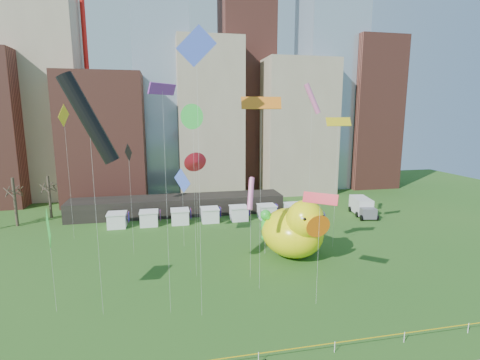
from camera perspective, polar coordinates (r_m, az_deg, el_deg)
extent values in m
cube|color=gray|center=(88.06, -28.18, 11.14)|extent=(14.00, 12.00, 42.00)
cube|color=brown|center=(79.75, -20.54, 6.14)|extent=(16.00, 14.00, 26.00)
cube|color=#8C9EB2|center=(87.25, -12.23, 16.41)|extent=(12.00, 12.00, 55.00)
cube|color=gray|center=(83.35, -4.97, 9.66)|extent=(14.00, 14.00, 34.00)
cube|color=brown|center=(92.40, 0.94, 20.35)|extent=(12.00, 12.00, 68.00)
cube|color=gray|center=(86.23, 8.67, 8.27)|extent=(16.00, 14.00, 30.00)
cube|color=#8C9EB2|center=(93.96, 13.83, 13.75)|extent=(14.00, 12.00, 48.00)
cube|color=brown|center=(96.75, 19.62, 9.79)|extent=(12.00, 12.00, 36.00)
cylinder|color=red|center=(90.41, -23.54, 22.35)|extent=(1.00, 1.00, 76.00)
cylinder|color=red|center=(96.09, 11.34, 22.20)|extent=(1.00, 1.00, 76.00)
cube|color=black|center=(66.78, -9.71, -3.97)|extent=(38.00, 6.00, 3.20)
cube|color=white|center=(61.58, -18.85, -6.09)|extent=(2.80, 2.80, 2.20)
cube|color=red|center=(61.24, -17.20, -5.60)|extent=(0.08, 1.40, 1.60)
cube|color=white|center=(61.15, -14.17, -5.96)|extent=(2.80, 2.80, 2.20)
cube|color=red|center=(60.95, -12.49, -5.45)|extent=(0.08, 1.40, 1.60)
cube|color=white|center=(61.12, -9.46, -5.79)|extent=(2.80, 2.80, 2.20)
cube|color=red|center=(61.07, -7.78, -5.27)|extent=(0.08, 1.40, 1.60)
cube|color=white|center=(61.50, -4.78, -5.58)|extent=(2.80, 2.80, 2.20)
cube|color=red|center=(61.60, -3.12, -5.05)|extent=(0.08, 1.40, 1.60)
cube|color=white|center=(62.28, -0.20, -5.34)|extent=(2.80, 2.80, 2.20)
cube|color=red|center=(62.53, 1.42, -4.80)|extent=(0.08, 1.40, 1.60)
cube|color=white|center=(63.45, 4.25, -5.07)|extent=(2.80, 2.80, 2.20)
cube|color=red|center=(63.83, 5.81, -4.54)|extent=(0.08, 1.40, 1.60)
cube|color=white|center=(64.98, 8.50, -4.79)|extent=(2.80, 2.80, 2.20)
cube|color=red|center=(65.49, 9.99, -4.26)|extent=(0.08, 1.40, 1.60)
cylinder|color=#382B21|center=(68.52, -32.00, -2.99)|extent=(0.44, 0.44, 8.00)
cylinder|color=#382B21|center=(71.03, -27.87, -2.39)|extent=(0.44, 0.44, 7.50)
cylinder|color=white|center=(29.32, 2.95, -26.26)|extent=(0.06, 0.06, 0.90)
cylinder|color=white|center=(31.14, 14.73, -24.17)|extent=(0.06, 0.06, 0.90)
cylinder|color=white|center=(33.94, 24.53, -21.66)|extent=(0.06, 0.06, 0.90)
cylinder|color=white|center=(37.49, 32.37, -19.16)|extent=(0.06, 0.06, 0.90)
cube|color=yellow|center=(29.11, 2.95, -25.70)|extent=(50.00, 0.02, 0.07)
ellipsoid|color=#FFF30D|center=(46.98, 8.21, -8.19)|extent=(9.27, 10.23, 6.15)
ellipsoid|color=#FFF30D|center=(49.76, 6.04, -7.28)|extent=(2.35, 2.01, 2.49)
sphere|color=#FFF30D|center=(44.09, 10.27, -6.13)|extent=(5.57, 5.57, 4.63)
cone|color=orange|center=(42.62, 11.81, -6.98)|extent=(2.96, 2.61, 2.55)
sphere|color=white|center=(42.21, 9.89, -5.99)|extent=(0.83, 0.83, 0.83)
sphere|color=white|center=(43.68, 12.64, -5.53)|extent=(0.83, 0.83, 0.83)
sphere|color=black|center=(41.90, 10.20, -6.12)|extent=(0.42, 0.42, 0.42)
sphere|color=black|center=(43.38, 12.96, -5.65)|extent=(0.42, 0.42, 0.42)
ellipsoid|color=white|center=(51.49, 8.58, -8.59)|extent=(4.08, 4.47, 2.65)
ellipsoid|color=white|center=(52.89, 8.43, -8.15)|extent=(1.03, 0.89, 1.07)
sphere|color=white|center=(50.03, 8.73, -7.88)|extent=(2.44, 2.44, 1.99)
cone|color=orange|center=(49.25, 8.83, -8.26)|extent=(1.29, 1.15, 1.10)
sphere|color=white|center=(49.38, 8.16, -7.78)|extent=(0.36, 0.36, 0.36)
sphere|color=white|center=(49.49, 9.44, -7.78)|extent=(0.36, 0.36, 0.36)
sphere|color=black|center=(49.22, 8.18, -7.84)|extent=(0.18, 0.18, 0.18)
sphere|color=black|center=(49.33, 9.46, -7.84)|extent=(0.18, 0.18, 0.18)
cylinder|color=silver|center=(47.64, 3.98, -9.36)|extent=(0.03, 0.03, 3.77)
ellipsoid|color=green|center=(47.04, 4.01, -7.19)|extent=(1.08, 0.89, 2.71)
sphere|color=green|center=(46.49, 4.08, -5.54)|extent=(1.40, 1.40, 1.38)
cone|color=green|center=(45.93, 4.29, -5.83)|extent=(0.50, 0.87, 0.48)
sphere|color=green|center=(47.58, 3.97, -8.96)|extent=(0.97, 0.97, 0.97)
cylinder|color=silver|center=(48.63, 12.32, -9.21)|extent=(0.03, 0.03, 3.70)
ellipsoid|color=#6938A9|center=(48.05, 12.40, -7.13)|extent=(1.11, 0.93, 2.70)
sphere|color=#6938A9|center=(47.51, 12.54, -5.52)|extent=(1.46, 1.46, 1.38)
cone|color=#6938A9|center=(46.99, 12.85, -5.80)|extent=(0.53, 0.89, 0.48)
sphere|color=#6938A9|center=(48.58, 12.31, -8.86)|extent=(0.96, 0.96, 0.96)
cone|color=black|center=(21.78, 4.06, -26.53)|extent=(0.18, 0.18, 0.23)
cube|color=silver|center=(69.24, 18.57, -3.77)|extent=(3.54, 5.83, 2.73)
cube|color=#595960|center=(66.22, 19.58, -4.95)|extent=(2.82, 2.38, 1.75)
cylinder|color=black|center=(67.29, 17.99, -5.20)|extent=(0.44, 1.01, 0.98)
cylinder|color=black|center=(68.26, 20.15, -5.11)|extent=(0.44, 1.01, 0.98)
cylinder|color=black|center=(70.67, 16.98, -4.41)|extent=(0.44, 1.01, 0.98)
cylinder|color=black|center=(71.59, 19.06, -4.34)|extent=(0.44, 1.01, 0.98)
cylinder|color=silver|center=(35.06, 12.23, -11.18)|extent=(0.02, 0.02, 10.41)
cube|color=red|center=(33.52, 12.57, -2.87)|extent=(2.75, 2.42, 0.98)
cylinder|color=silver|center=(50.19, 10.95, 1.04)|extent=(0.02, 0.02, 19.96)
cylinder|color=pink|center=(49.60, 11.35, 12.49)|extent=(2.46, 1.05, 4.05)
cylinder|color=silver|center=(33.76, -21.74, -6.16)|extent=(0.02, 0.02, 17.52)
cylinder|color=black|center=(32.50, -22.78, 8.84)|extent=(4.50, 1.49, 7.58)
cylinder|color=silver|center=(37.61, -27.49, -12.61)|extent=(0.02, 0.02, 8.00)
cube|color=green|center=(36.32, -28.02, -6.76)|extent=(1.30, 3.34, 3.56)
cylinder|color=silver|center=(49.56, 14.85, -0.98)|extent=(0.02, 0.02, 16.99)
cube|color=yellow|center=(48.67, 15.32, 8.87)|extent=(3.72, 1.09, 1.12)
cylinder|color=silver|center=(30.68, -6.45, -1.59)|extent=(0.02, 0.02, 23.24)
cube|color=blue|center=(30.49, -6.92, 20.30)|extent=(3.24, 0.25, 3.25)
cylinder|color=silver|center=(35.98, 3.22, -3.22)|extent=(0.02, 0.02, 18.99)
cube|color=orange|center=(34.99, 3.38, 12.07)|extent=(3.86, 0.90, 1.16)
cylinder|color=silver|center=(32.04, -11.50, -4.22)|extent=(0.02, 0.02, 19.97)
cube|color=purple|center=(31.11, -12.18, 13.89)|extent=(2.34, 2.51, 0.92)
cylinder|color=silver|center=(50.41, -6.80, -3.69)|extent=(0.02, 0.02, 11.54)
cone|color=red|center=(49.34, -6.95, 2.83)|extent=(2.30, 1.75, 2.59)
cylinder|color=silver|center=(40.06, 1.68, -8.84)|extent=(0.02, 0.02, 9.54)
cylinder|color=pink|center=(38.75, 1.71, -2.16)|extent=(1.30, 2.11, 3.47)
cylinder|color=silver|center=(48.14, -16.80, -3.67)|extent=(0.02, 0.02, 13.27)
cube|color=black|center=(47.03, -17.22, 4.20)|extent=(0.68, 2.19, 2.28)
cylinder|color=silver|center=(39.39, -7.18, -3.06)|extent=(0.02, 0.02, 17.70)
cone|color=green|center=(38.33, -7.48, 9.91)|extent=(1.66, 2.40, 2.62)
cylinder|color=silver|center=(56.61, -25.39, 0.14)|extent=(0.02, 0.02, 17.77)
cube|color=yellow|center=(55.89, -26.10, 9.14)|extent=(0.74, 3.00, 3.07)
cylinder|color=silver|center=(49.95, -8.96, -5.27)|extent=(0.02, 0.02, 9.18)
cube|color=blue|center=(48.93, -9.11, -0.09)|extent=(2.02, 2.60, 3.26)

